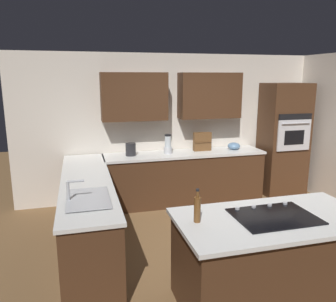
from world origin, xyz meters
TOP-DOWN VIEW (x-y plane):
  - ground_plane at (0.00, 0.00)m, footprint 14.00×14.00m
  - wall_back at (0.08, -2.04)m, footprint 6.00×0.44m
  - lower_cabinets_back at (0.10, -1.72)m, footprint 2.80×0.60m
  - countertop_back at (0.10, -1.72)m, footprint 2.84×0.64m
  - lower_cabinets_side at (1.82, -0.55)m, footprint 0.60×2.90m
  - countertop_side at (1.82, -0.55)m, footprint 0.64×2.94m
  - island_base at (0.13, 1.14)m, footprint 1.79×0.89m
  - island_top at (0.13, 1.14)m, footprint 1.87×0.97m
  - wall_oven at (-1.85, -1.72)m, footprint 0.80×0.66m
  - sink_unit at (1.83, 0.22)m, footprint 0.46×0.70m
  - cooktop at (0.13, 1.14)m, footprint 0.76×0.56m
  - blender at (0.40, -1.75)m, footprint 0.15×0.15m
  - mixing_bowl at (-0.85, -1.75)m, footprint 0.23×0.23m
  - spice_rack at (-0.25, -1.80)m, footprint 0.32×0.11m
  - kettle at (1.05, -1.75)m, footprint 0.17×0.17m
  - oil_bottle at (0.87, 1.06)m, footprint 0.06×0.06m

SIDE VIEW (x-z plane):
  - ground_plane at x=0.00m, z-range 0.00..0.00m
  - lower_cabinets_back at x=0.10m, z-range 0.00..0.86m
  - lower_cabinets_side at x=1.82m, z-range 0.00..0.86m
  - island_base at x=0.13m, z-range 0.00..0.86m
  - countertop_back at x=0.10m, z-range 0.86..0.90m
  - countertop_side at x=1.82m, z-range 0.86..0.90m
  - island_top at x=0.13m, z-range 0.86..0.90m
  - cooktop at x=0.13m, z-range 0.89..0.92m
  - sink_unit at x=1.83m, z-range 0.80..1.03m
  - mixing_bowl at x=-0.85m, z-range 0.90..1.03m
  - kettle at x=1.05m, z-range 0.90..1.11m
  - oil_bottle at x=0.87m, z-range 0.87..1.19m
  - blender at x=0.40m, z-range 0.88..1.21m
  - wall_oven at x=-1.85m, z-range 0.00..2.09m
  - spice_rack at x=-0.25m, z-range 0.90..1.23m
  - wall_back at x=0.08m, z-range 0.16..2.76m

